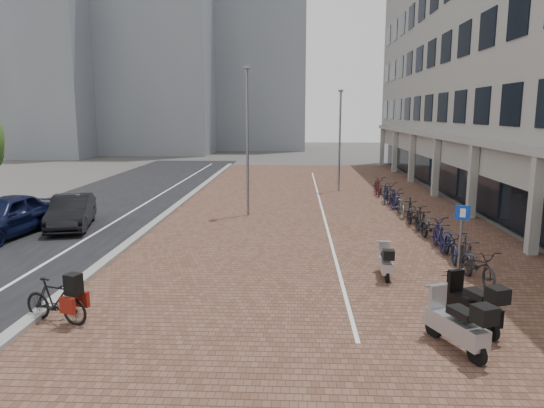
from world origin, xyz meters
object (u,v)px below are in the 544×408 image
at_px(car_navy, 3,216).
at_px(scooter_back, 456,322).
at_px(parking_sign, 461,229).
at_px(scooter_front, 386,261).
at_px(hero_bike, 55,300).
at_px(scooter_mid, 472,303).
at_px(car_dark, 71,212).

xyz_separation_m(car_navy, scooter_back, (14.35, -8.73, -0.20)).
height_order(scooter_back, parking_sign, parking_sign).
bearing_deg(scooter_front, hero_bike, -152.65).
bearing_deg(scooter_back, car_navy, 125.88).
bearing_deg(car_navy, hero_bike, -47.00).
distance_m(scooter_mid, parking_sign, 4.18).
height_order(scooter_mid, parking_sign, parking_sign).
height_order(scooter_front, scooter_mid, scooter_mid).
bearing_deg(scooter_front, car_navy, 166.33).
height_order(scooter_mid, scooter_back, scooter_back).
distance_m(car_navy, scooter_mid, 16.86).
relative_size(scooter_front, scooter_mid, 0.82).
xyz_separation_m(scooter_front, parking_sign, (2.25, 0.51, 0.84)).
bearing_deg(car_navy, car_dark, 46.81).
bearing_deg(car_navy, scooter_front, -10.45).
distance_m(car_navy, scooter_back, 16.79).
relative_size(car_navy, car_dark, 1.14).
bearing_deg(hero_bike, car_navy, 54.97).
bearing_deg(scooter_back, hero_bike, 150.77).
relative_size(car_navy, scooter_mid, 2.71).
xyz_separation_m(car_navy, scooter_front, (13.75, -4.18, -0.32)).
bearing_deg(hero_bike, parking_sign, -49.81).
height_order(car_navy, hero_bike, car_navy).
bearing_deg(scooter_back, car_dark, 117.40).
bearing_deg(scooter_mid, parking_sign, 55.26).
height_order(car_dark, scooter_back, car_dark).
bearing_deg(scooter_mid, car_dark, 123.80).
bearing_deg(scooter_front, car_dark, 157.11).
bearing_deg(hero_bike, scooter_front, -47.46).
xyz_separation_m(hero_bike, scooter_back, (8.59, -0.97, 0.07)).
relative_size(car_navy, scooter_back, 2.67).
distance_m(car_navy, parking_sign, 16.43).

